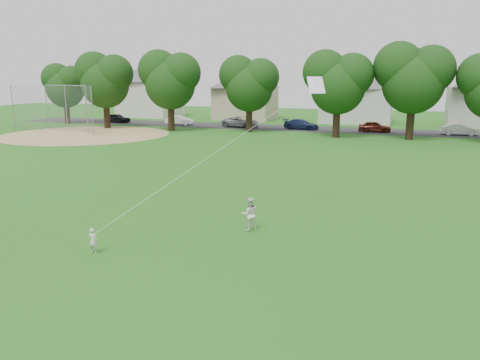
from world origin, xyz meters
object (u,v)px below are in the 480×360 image
(older_boy, at_px, (250,214))
(baseball_backstop, at_px, (62,109))
(toddler, at_px, (93,241))
(kite, at_px, (217,152))

(older_boy, height_order, baseball_backstop, baseball_backstop)
(baseball_backstop, bearing_deg, older_boy, -40.28)
(toddler, distance_m, kite, 5.62)
(baseball_backstop, bearing_deg, toddler, -48.67)
(toddler, xyz_separation_m, baseball_backstop, (-27.21, 30.94, 2.12))
(toddler, relative_size, baseball_backstop, 0.08)
(toddler, distance_m, baseball_backstop, 41.25)
(toddler, bearing_deg, older_boy, -140.95)
(kite, xyz_separation_m, baseball_backstop, (-30.28, 27.10, -0.59))
(toddler, bearing_deg, kite, -134.10)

